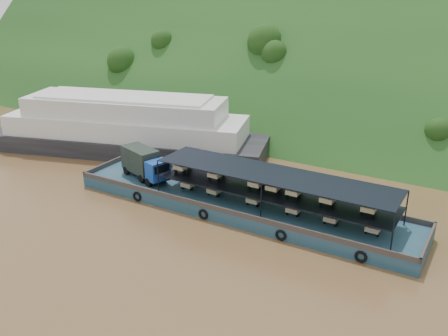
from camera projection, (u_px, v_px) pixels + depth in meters
The scene contains 4 objects.
ground at pixel (226, 212), 48.77m from camera, with size 160.00×160.00×0.00m, color brown.
hillside at pixel (342, 124), 77.71m from camera, with size 140.00×28.00×28.00m, color #173C16.
cargo_barge at pixel (233, 199), 49.01m from camera, with size 35.00×7.18×4.54m.
passenger_ferry at pixel (126, 127), 64.62m from camera, with size 37.54×19.26×7.38m.
Camera 1 is at (22.05, -37.98, 21.64)m, focal length 40.00 mm.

